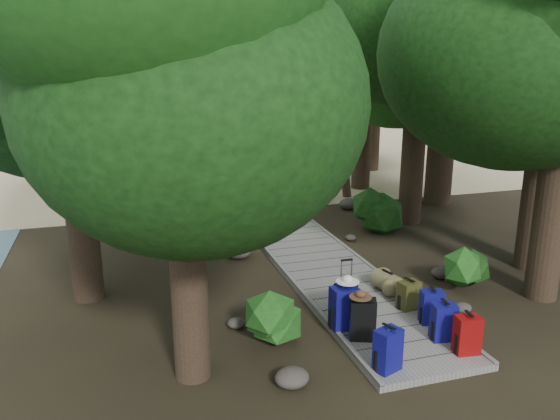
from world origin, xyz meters
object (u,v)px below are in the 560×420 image
object	(u,v)px
backpack_right_d	(409,294)
backpack_right_a	(467,333)
backpack_right_c	(432,305)
duffel_right_khaki	(387,282)
kayak	(153,175)
sun_lounger	(301,168)
lone_suitcase_on_sand	(250,179)
backpack_left_c	(344,306)
suitcase_on_boardwalk	(345,299)
backpack_right_b	(444,320)
backpack_left_b	(363,317)
backpack_left_a	(388,348)

from	to	relation	value
backpack_right_d	backpack_right_a	bearing A→B (deg)	-100.75
backpack_right_a	backpack_right_c	xyz separation A→B (m)	(0.03, 1.06, -0.01)
duffel_right_khaki	kayak	size ratio (longest dim) A/B	0.19
backpack_right_a	backpack_right_c	world-z (taller)	backpack_right_a
backpack_right_d	sun_lounger	bearing A→B (deg)	67.14
backpack_right_a	kayak	xyz separation A→B (m)	(-3.62, 15.32, -0.29)
lone_suitcase_on_sand	sun_lounger	xyz separation A→B (m)	(2.47, 1.36, 0.02)
backpack_right_c	backpack_right_d	bearing A→B (deg)	110.98
sun_lounger	backpack_left_c	bearing A→B (deg)	-99.76
backpack_right_a	lone_suitcase_on_sand	distance (m)	12.81
backpack_left_c	suitcase_on_boardwalk	world-z (taller)	backpack_left_c
backpack_right_b	kayak	bearing A→B (deg)	112.13
backpack_left_b	lone_suitcase_on_sand	size ratio (longest dim) A/B	1.30
backpack_left_a	kayak	xyz separation A→B (m)	(-2.20, 15.41, -0.31)
duffel_right_khaki	backpack_left_c	bearing A→B (deg)	-153.59
backpack_right_d	lone_suitcase_on_sand	distance (m)	11.12
backpack_right_b	kayak	xyz separation A→B (m)	(-3.51, 14.85, -0.29)
backpack_right_d	sun_lounger	distance (m)	12.68
backpack_right_a	sun_lounger	world-z (taller)	backpack_right_a
backpack_right_a	suitcase_on_boardwalk	bearing A→B (deg)	134.20
backpack_right_b	lone_suitcase_on_sand	world-z (taller)	backpack_right_b
backpack_right_b	duffel_right_khaki	xyz separation A→B (m)	(0.06, 2.05, -0.15)
backpack_right_d	sun_lounger	xyz separation A→B (m)	(2.25, 12.47, -0.07)
backpack_left_c	lone_suitcase_on_sand	xyz separation A→B (m)	(1.24, 11.47, -0.22)
backpack_right_a	kayak	size ratio (longest dim) A/B	0.23
sun_lounger	lone_suitcase_on_sand	bearing A→B (deg)	-144.79
backpack_right_c	lone_suitcase_on_sand	world-z (taller)	backpack_right_c
backpack_left_a	backpack_right_c	distance (m)	1.85
backpack_right_b	sun_lounger	world-z (taller)	backpack_right_b
lone_suitcase_on_sand	sun_lounger	distance (m)	2.82
duffel_right_khaki	backpack_left_b	bearing A→B (deg)	-141.70
sun_lounger	backpack_left_b	bearing A→B (deg)	-98.65
backpack_right_d	lone_suitcase_on_sand	bearing A→B (deg)	78.49
backpack_right_a	duffel_right_khaki	xyz separation A→B (m)	(-0.05, 2.53, -0.15)
duffel_right_khaki	suitcase_on_boardwalk	size ratio (longest dim) A/B	0.93
backpack_right_a	backpack_right_d	distance (m)	1.69
backpack_left_b	sun_lounger	xyz separation A→B (m)	(3.55, 13.27, -0.17)
backpack_left_b	backpack_right_a	distance (m)	1.63
backpack_right_d	kayak	bearing A→B (deg)	92.01
suitcase_on_boardwalk	backpack_left_b	bearing A→B (deg)	-112.28
lone_suitcase_on_sand	suitcase_on_boardwalk	bearing A→B (deg)	-110.41
backpack_left_a	suitcase_on_boardwalk	bearing A→B (deg)	64.73
backpack_left_c	kayak	world-z (taller)	backpack_left_c
backpack_left_b	backpack_right_b	distance (m)	1.32
kayak	backpack_right_a	bearing A→B (deg)	-95.21
duffel_right_khaki	kayak	distance (m)	13.28
backpack_left_c	suitcase_on_boardwalk	bearing A→B (deg)	60.23
backpack_right_d	backpack_right_c	bearing A→B (deg)	-94.75
backpack_left_c	lone_suitcase_on_sand	size ratio (longest dim) A/B	1.41
duffel_right_khaki	backpack_right_a	bearing A→B (deg)	-101.75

